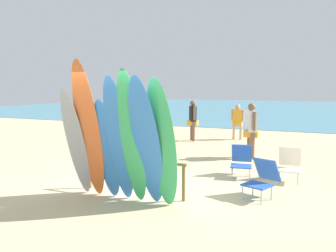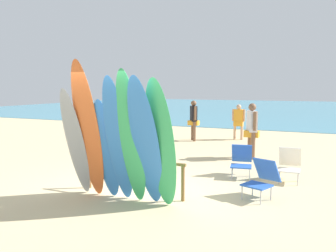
# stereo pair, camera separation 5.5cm
# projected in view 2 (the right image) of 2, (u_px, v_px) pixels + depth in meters

# --- Properties ---
(ground) EXTENTS (60.00, 60.00, 0.00)m
(ground) POSITION_uv_depth(u_px,v_px,m) (254.00, 126.00, 19.90)
(ground) COLOR #D3BC8C
(ocean_water) EXTENTS (60.00, 40.00, 0.02)m
(ocean_water) POSITION_uv_depth(u_px,v_px,m) (284.00, 108.00, 36.15)
(ocean_water) COLOR teal
(ocean_water) RESTS_ON ground
(surfboard_rack) EXTENTS (2.34, 0.07, 0.75)m
(surfboard_rack) POSITION_uv_depth(u_px,v_px,m) (133.00, 167.00, 7.12)
(surfboard_rack) COLOR brown
(surfboard_rack) RESTS_ON ground
(surfboard_grey_0) EXTENTS (0.51, 0.71, 2.22)m
(surfboard_grey_0) POSITION_uv_depth(u_px,v_px,m) (75.00, 143.00, 6.92)
(surfboard_grey_0) COLOR #999EA3
(surfboard_grey_0) RESTS_ON ground
(surfboard_orange_1) EXTENTS (0.53, 0.71, 2.75)m
(surfboard_orange_1) POSITION_uv_depth(u_px,v_px,m) (88.00, 131.00, 6.72)
(surfboard_orange_1) COLOR orange
(surfboard_orange_1) RESTS_ON ground
(surfboard_blue_2) EXTENTS (0.54, 0.56, 2.01)m
(surfboard_blue_2) POSITION_uv_depth(u_px,v_px,m) (106.00, 150.00, 6.73)
(surfboard_blue_2) COLOR #337AD1
(surfboard_blue_2) RESTS_ON ground
(surfboard_blue_3) EXTENTS (0.53, 0.82, 2.44)m
(surfboard_blue_3) POSITION_uv_depth(u_px,v_px,m) (118.00, 141.00, 6.46)
(surfboard_blue_3) COLOR #337AD1
(surfboard_blue_3) RESTS_ON ground
(surfboard_green_4) EXTENTS (0.50, 0.79, 2.56)m
(surfboard_green_4) POSITION_uv_depth(u_px,v_px,m) (131.00, 139.00, 6.31)
(surfboard_green_4) COLOR #38B266
(surfboard_green_4) RESTS_ON ground
(surfboard_blue_5) EXTENTS (0.56, 0.89, 2.44)m
(surfboard_blue_5) POSITION_uv_depth(u_px,v_px,m) (145.00, 143.00, 6.18)
(surfboard_blue_5) COLOR #337AD1
(surfboard_blue_5) RESTS_ON ground
(surfboard_green_6) EXTENTS (0.61, 0.67, 2.40)m
(surfboard_green_6) POSITION_uv_depth(u_px,v_px,m) (161.00, 145.00, 6.15)
(surfboard_green_6) COLOR #38B266
(surfboard_green_6) RESTS_ON ground
(beachgoer_photographing) EXTENTS (0.45, 0.59, 1.72)m
(beachgoer_photographing) POSITION_uv_depth(u_px,v_px,m) (252.00, 127.00, 10.71)
(beachgoer_photographing) COLOR brown
(beachgoer_photographing) RESTS_ON ground
(beachgoer_strolling) EXTENTS (0.57, 0.24, 1.50)m
(beachgoer_strolling) POSITION_uv_depth(u_px,v_px,m) (239.00, 119.00, 14.55)
(beachgoer_strolling) COLOR tan
(beachgoer_strolling) RESTS_ON ground
(beachgoer_near_rack) EXTENTS (0.44, 0.55, 1.68)m
(beachgoer_near_rack) POSITION_uv_depth(u_px,v_px,m) (194.00, 118.00, 14.23)
(beachgoer_near_rack) COLOR brown
(beachgoer_near_rack) RESTS_ON ground
(beach_chair_red) EXTENTS (0.52, 0.74, 0.80)m
(beach_chair_red) POSITION_uv_depth(u_px,v_px,m) (289.00, 163.00, 8.17)
(beach_chair_red) COLOR #B7B7BC
(beach_chair_red) RESTS_ON ground
(beach_chair_blue) EXTENTS (0.62, 0.82, 0.79)m
(beach_chair_blue) POSITION_uv_depth(u_px,v_px,m) (241.00, 160.00, 8.58)
(beach_chair_blue) COLOR #B7B7BC
(beach_chair_blue) RESTS_ON ground
(beach_chair_striped) EXTENTS (0.75, 0.88, 0.79)m
(beach_chair_striped) POSITION_uv_depth(u_px,v_px,m) (262.00, 177.00, 6.90)
(beach_chair_striped) COLOR #B7B7BC
(beach_chair_striped) RESTS_ON ground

